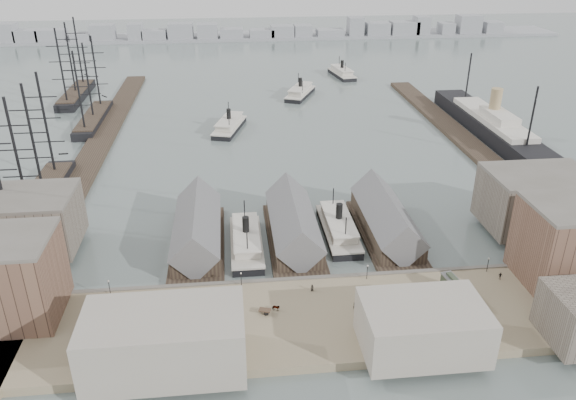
{
  "coord_description": "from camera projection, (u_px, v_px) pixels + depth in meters",
  "views": [
    {
      "loc": [
        -15.92,
        -117.08,
        77.71
      ],
      "look_at": [
        0.0,
        30.0,
        6.0
      ],
      "focal_mm": 35.0,
      "sensor_mm": 36.0,
      "label": 1
    }
  ],
  "objects": [
    {
      "name": "ferry_open_far",
      "position": [
        342.0,
        73.0,
        325.84
      ],
      "size": [
        12.64,
        28.63,
        9.88
      ],
      "rotation": [
        0.0,
        0.0,
        0.16
      ],
      "color": "black",
      "rests_on": "ground"
    },
    {
      "name": "street_bldg_west",
      "position": [
        165.0,
        341.0,
        105.16
      ],
      "size": [
        30.0,
        16.0,
        12.0
      ],
      "primitive_type": "cube",
      "color": "gray",
      "rests_on": "quay"
    },
    {
      "name": "street_bldg_center",
      "position": [
        423.0,
        327.0,
        110.43
      ],
      "size": [
        24.0,
        16.0,
        10.0
      ],
      "primitive_type": "cube",
      "color": "gray",
      "rests_on": "quay"
    },
    {
      "name": "pedestrian_3",
      "position": [
        228.0,
        340.0,
        113.27
      ],
      "size": [
        1.06,
        0.77,
        1.68
      ],
      "primitive_type": "imported",
      "rotation": [
        0.0,
        0.0,
        5.86
      ],
      "color": "black",
      "rests_on": "quay"
    },
    {
      "name": "lamp_post_far_w",
      "position": [
        109.0,
        285.0,
        127.5
      ],
      "size": [
        0.44,
        0.44,
        3.92
      ],
      "color": "black",
      "rests_on": "quay"
    },
    {
      "name": "ferry_shed_center",
      "position": [
        293.0,
        225.0,
        153.26
      ],
      "size": [
        14.0,
        42.0,
        12.6
      ],
      "color": "#2D231C",
      "rests_on": "ground"
    },
    {
      "name": "sailing_ship_far",
      "position": [
        76.0,
        93.0,
        283.35
      ],
      "size": [
        9.1,
        50.58,
        37.43
      ],
      "color": "black",
      "rests_on": "ground"
    },
    {
      "name": "pedestrian_4",
      "position": [
        312.0,
        288.0,
        129.7
      ],
      "size": [
        0.86,
        0.6,
        1.67
      ],
      "primitive_type": "imported",
      "rotation": [
        0.0,
        0.0,
        0.08
      ],
      "color": "black",
      "rests_on": "quay"
    },
    {
      "name": "tram",
      "position": [
        456.0,
        290.0,
        126.97
      ],
      "size": [
        4.38,
        10.77,
        3.73
      ],
      "rotation": [
        0.0,
        0.0,
        0.16
      ],
      "color": "black",
      "rests_on": "quay"
    },
    {
      "name": "far_shore",
      "position": [
        243.0,
        34.0,
        437.2
      ],
      "size": [
        500.0,
        40.0,
        15.72
      ],
      "color": "gray",
      "rests_on": "ground"
    },
    {
      "name": "ocean_steamer",
      "position": [
        492.0,
        126.0,
        232.12
      ],
      "size": [
        13.51,
        98.71,
        19.74
      ],
      "color": "black",
      "rests_on": "ground"
    },
    {
      "name": "pedestrian_6",
      "position": [
        415.0,
        288.0,
        129.57
      ],
      "size": [
        1.01,
        0.91,
        1.71
      ],
      "primitive_type": "imported",
      "rotation": [
        0.0,
        0.0,
        5.9
      ],
      "color": "black",
      "rests_on": "quay"
    },
    {
      "name": "ferry_open_mid",
      "position": [
        300.0,
        92.0,
        287.1
      ],
      "size": [
        19.19,
        29.34,
        10.11
      ],
      "rotation": [
        0.0,
        0.0,
        -0.41
      ],
      "color": "black",
      "rests_on": "ground"
    },
    {
      "name": "pedestrian_2",
      "position": [
        203.0,
        298.0,
        126.11
      ],
      "size": [
        1.1,
        1.24,
        1.66
      ],
      "primitive_type": "imported",
      "rotation": [
        0.0,
        0.0,
        4.15
      ],
      "color": "black",
      "rests_on": "quay"
    },
    {
      "name": "ground",
      "position": [
        301.0,
        274.0,
        140.18
      ],
      "size": [
        900.0,
        900.0,
        0.0
      ],
      "primitive_type": "plane",
      "color": "#556260",
      "rests_on": "ground"
    },
    {
      "name": "ferry_shed_west",
      "position": [
        197.0,
        230.0,
        150.74
      ],
      "size": [
        14.0,
        42.0,
        12.6
      ],
      "color": "#2D231C",
      "rests_on": "ground"
    },
    {
      "name": "pedestrian_5",
      "position": [
        354.0,
        306.0,
        123.59
      ],
      "size": [
        0.73,
        0.7,
        1.61
      ],
      "primitive_type": "imported",
      "rotation": [
        0.0,
        0.0,
        0.69
      ],
      "color": "black",
      "rests_on": "quay"
    },
    {
      "name": "lamp_post_far_e",
      "position": [
        488.0,
        262.0,
        136.22
      ],
      "size": [
        0.44,
        0.44,
        3.92
      ],
      "color": "black",
      "rests_on": "quay"
    },
    {
      "name": "warehouse_east_back",
      "position": [
        536.0,
        201.0,
        156.04
      ],
      "size": [
        28.0,
        20.0,
        15.0
      ],
      "primitive_type": "cube",
      "color": "#60564C",
      "rests_on": "east_land"
    },
    {
      "name": "quay",
      "position": [
        313.0,
        320.0,
        121.85
      ],
      "size": [
        180.0,
        30.0,
        2.0
      ],
      "primitive_type": "cube",
      "color": "#7F7156",
      "rests_on": "ground"
    },
    {
      "name": "horse_cart_right",
      "position": [
        411.0,
        320.0,
        118.95
      ],
      "size": [
        4.82,
        2.64,
        1.61
      ],
      "rotation": [
        0.0,
        0.0,
        1.32
      ],
      "color": "black",
      "rests_on": "quay"
    },
    {
      "name": "horse_cart_left",
      "position": [
        175.0,
        301.0,
        125.21
      ],
      "size": [
        4.89,
        2.51,
        1.73
      ],
      "rotation": [
        0.0,
        0.0,
        1.33
      ],
      "color": "black",
      "rests_on": "quay"
    },
    {
      "name": "lamp_post_near_e",
      "position": [
        367.0,
        269.0,
        133.31
      ],
      "size": [
        0.44,
        0.44,
        3.92
      ],
      "color": "black",
      "rests_on": "quay"
    },
    {
      "name": "pedestrian_1",
      "position": [
        159.0,
        319.0,
        119.22
      ],
      "size": [
        0.96,
        0.8,
        1.79
      ],
      "primitive_type": "imported",
      "rotation": [
        0.0,
        0.0,
        6.14
      ],
      "color": "black",
      "rests_on": "quay"
    },
    {
      "name": "pedestrian_7",
      "position": [
        452.0,
        311.0,
        121.67
      ],
      "size": [
        1.12,
        0.68,
        1.69
      ],
      "primitive_type": "imported",
      "rotation": [
        0.0,
        0.0,
        3.09
      ],
      "color": "black",
      "rests_on": "quay"
    },
    {
      "name": "horse_cart_center",
      "position": [
        272.0,
        309.0,
        122.6
      ],
      "size": [
        4.92,
        2.61,
        1.52
      ],
      "rotation": [
        0.0,
        0.0,
        1.25
      ],
      "color": "black",
      "rests_on": "quay"
    },
    {
      "name": "seawall",
      "position": [
        304.0,
        281.0,
        135.03
      ],
      "size": [
        180.0,
        1.2,
        2.3
      ],
      "primitive_type": "cube",
      "color": "#59544C",
      "rests_on": "ground"
    },
    {
      "name": "ferry_docked_east",
      "position": [
        338.0,
        227.0,
        157.0
      ],
      "size": [
        8.55,
        28.49,
        10.18
      ],
      "color": "black",
      "rests_on": "ground"
    },
    {
      "name": "pedestrian_8",
      "position": [
        500.0,
        276.0,
        134.06
      ],
      "size": [
        1.16,
        0.81,
        1.82
      ],
      "primitive_type": "imported",
      "rotation": [
        0.0,
        0.0,
        5.91
      ],
      "color": "black",
      "rests_on": "quay"
    },
    {
      "name": "west_wharf",
      "position": [
        99.0,
        143.0,
        222.71
      ],
      "size": [
        10.0,
        220.0,
        1.6
      ],
      "primitive_type": "cube",
      "color": "#2D231C",
      "rests_on": "ground"
    },
    {
      "name": "ferry_shed_east",
      "position": [
        386.0,
        220.0,
        155.77
      ],
      "size": [
        14.0,
        42.0,
        12.6
      ],
      "color": "#2D231C",
      "rests_on": "ground"
    },
    {
      "name": "sailing_ship_mid",
      "position": [
        94.0,
        118.0,
        247.29
      ],
      "size": [
        8.5,
        49.1,
        34.94
      ],
      "color": "black",
      "rests_on": "ground"
    },
    {
      "name": "warehouse_west_back",
      "position": [
        25.0,
        222.0,
        145.58
      ],
      "size": [
        26.0,
        20.0,
        14.0
      ],
      "primitive_type": "cube",
      "color": "#60564C",
      "rests_on": "west_land"
    },
    {
      "name": "pedestrian_0",
      "position": [
        119.0,
        300.0,
        125.56
      ],
      "size": [
        0.73,
        0.74,
        1.64
      ],
      "primitive_type": "imported",
      "rotation": [
        0.0,
        0.0,
        2.32
      ],
      "color": "black",
      "rests_on": "quay"
    },
    {
      "name": "lamp_post_near_w",
      "position": [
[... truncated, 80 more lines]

